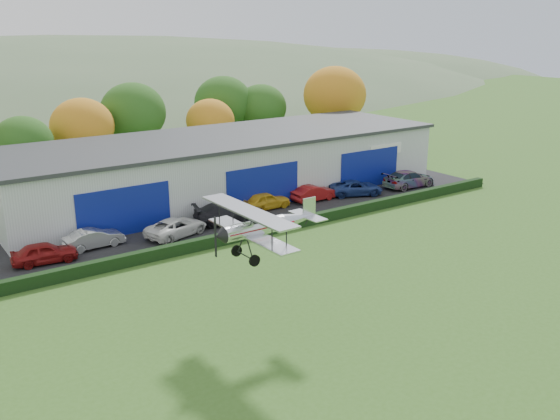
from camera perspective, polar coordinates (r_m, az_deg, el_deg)
ground at (r=32.18m, az=12.96°, el=-10.59°), size 300.00×300.00×0.00m
apron at (r=48.99m, az=-2.92°, el=-0.44°), size 48.00×9.00×0.05m
hedge at (r=45.07m, az=0.33°, el=-1.48°), size 46.00×0.60×0.80m
hangar at (r=55.09m, az=-5.07°, el=4.31°), size 40.60×12.60×5.30m
tree_belt at (r=64.09m, az=-14.15°, el=8.33°), size 75.70×13.22×10.12m
car_0 at (r=41.64m, az=-21.32°, el=-3.77°), size 4.22×2.06×1.39m
car_1 at (r=43.36m, az=-17.13°, el=-2.56°), size 4.13×1.60×1.34m
car_2 at (r=44.37m, az=-9.75°, el=-1.59°), size 5.27×3.55×1.34m
car_3 at (r=46.74m, az=-4.72°, el=-0.25°), size 6.10×3.74×1.65m
car_4 at (r=50.22m, az=-1.32°, el=0.89°), size 4.18×1.72×1.42m
car_5 at (r=52.65m, az=3.23°, el=1.60°), size 4.16×1.47×1.37m
car_6 at (r=54.79m, az=7.18°, el=2.09°), size 5.28×3.89×1.33m
car_7 at (r=58.41m, az=12.05°, el=2.90°), size 5.51×2.37×1.58m
biplane at (r=29.23m, az=-1.60°, el=-1.39°), size 5.92×6.73×2.54m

